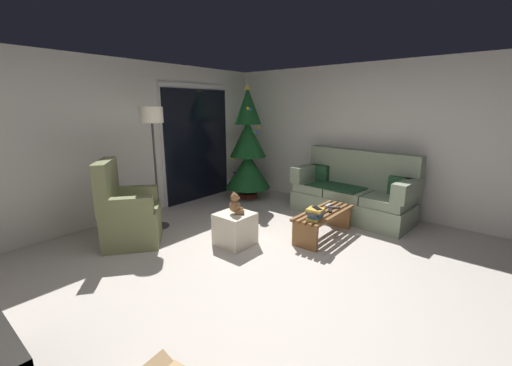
% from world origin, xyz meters
% --- Properties ---
extents(ground_plane, '(7.00, 7.00, 0.00)m').
position_xyz_m(ground_plane, '(0.00, 0.00, 0.00)').
color(ground_plane, '#BCB2A8').
extents(wall_back, '(5.72, 0.12, 2.50)m').
position_xyz_m(wall_back, '(0.00, 3.06, 1.25)').
color(wall_back, silver).
rests_on(wall_back, ground).
extents(wall_right, '(0.12, 6.00, 2.50)m').
position_xyz_m(wall_right, '(2.86, 0.00, 1.25)').
color(wall_right, silver).
rests_on(wall_right, ground).
extents(patio_door_frame, '(1.60, 0.02, 2.20)m').
position_xyz_m(patio_door_frame, '(1.37, 2.99, 1.10)').
color(patio_door_frame, silver).
rests_on(patio_door_frame, ground).
extents(patio_door_glass, '(1.50, 0.02, 2.10)m').
position_xyz_m(patio_door_glass, '(1.37, 2.97, 1.05)').
color(patio_door_glass, black).
rests_on(patio_door_glass, ground).
extents(couch, '(0.93, 1.99, 1.08)m').
position_xyz_m(couch, '(2.32, 0.22, 0.40)').
color(couch, gray).
rests_on(couch, ground).
extents(coffee_table, '(1.10, 0.40, 0.37)m').
position_xyz_m(coffee_table, '(1.23, 0.16, 0.25)').
color(coffee_table, brown).
rests_on(coffee_table, ground).
extents(remote_silver, '(0.16, 0.05, 0.02)m').
position_xyz_m(remote_silver, '(1.50, 0.23, 0.38)').
color(remote_silver, '#ADADB2').
rests_on(remote_silver, coffee_table).
extents(remote_graphite, '(0.13, 0.15, 0.02)m').
position_xyz_m(remote_graphite, '(1.45, 0.11, 0.38)').
color(remote_graphite, '#333338').
rests_on(remote_graphite, coffee_table).
extents(remote_black, '(0.16, 0.12, 0.02)m').
position_xyz_m(remote_black, '(1.29, 0.10, 0.38)').
color(remote_black, black).
rests_on(remote_black, coffee_table).
extents(book_stack, '(0.28, 0.22, 0.14)m').
position_xyz_m(book_stack, '(0.89, 0.11, 0.44)').
color(book_stack, '#B79333').
rests_on(book_stack, coffee_table).
extents(cell_phone, '(0.14, 0.16, 0.01)m').
position_xyz_m(cell_phone, '(0.90, 0.10, 0.52)').
color(cell_phone, black).
rests_on(cell_phone, book_stack).
extents(christmas_tree, '(0.88, 0.88, 2.20)m').
position_xyz_m(christmas_tree, '(2.01, 2.25, 0.97)').
color(christmas_tree, '#4C1E19').
rests_on(christmas_tree, ground).
extents(armchair, '(0.96, 0.96, 1.13)m').
position_xyz_m(armchair, '(-0.63, 2.05, 0.40)').
color(armchair, olive).
rests_on(armchair, ground).
extents(floor_lamp, '(0.32, 0.32, 1.78)m').
position_xyz_m(floor_lamp, '(-0.03, 2.25, 1.51)').
color(floor_lamp, '#2D2D30').
rests_on(floor_lamp, ground).
extents(ottoman, '(0.44, 0.44, 0.43)m').
position_xyz_m(ottoman, '(0.26, 0.94, 0.21)').
color(ottoman, beige).
rests_on(ottoman, ground).
extents(teddy_bear_chestnut, '(0.22, 0.21, 0.29)m').
position_xyz_m(teddy_bear_chestnut, '(0.27, 0.93, 0.55)').
color(teddy_bear_chestnut, brown).
rests_on(teddy_bear_chestnut, ottoman).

